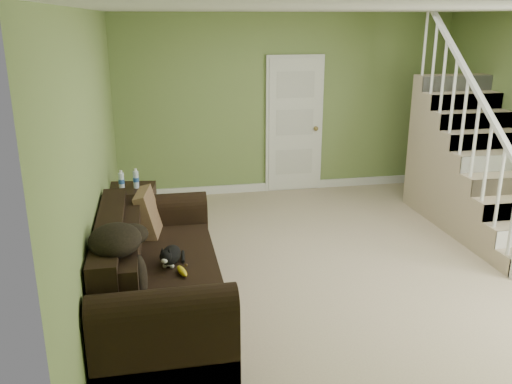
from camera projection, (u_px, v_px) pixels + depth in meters
name	position (u px, v px, depth m)	size (l,w,h in m)	color
floor	(348.00, 265.00, 5.80)	(5.00, 5.50, 0.01)	tan
ceiling	(362.00, 9.00, 5.00)	(5.00, 5.50, 0.01)	white
wall_back	(287.00, 105.00, 7.97)	(5.00, 0.04, 2.60)	olive
wall_left	(95.00, 158.00, 4.95)	(0.04, 5.50, 2.60)	olive
baseboard_back	(286.00, 186.00, 8.32)	(5.00, 0.04, 0.12)	white
baseboard_left	(110.00, 280.00, 5.34)	(0.04, 5.50, 0.12)	white
door	(294.00, 125.00, 8.04)	(0.86, 0.12, 2.02)	white
staircase	(473.00, 173.00, 6.87)	(1.00, 2.51, 2.82)	tan
sofa	(156.00, 280.00, 4.70)	(1.01, 2.35, 0.93)	black
side_table	(132.00, 213.00, 6.37)	(0.60, 0.60, 0.88)	black
cat	(171.00, 256.00, 4.63)	(0.24, 0.43, 0.21)	black
banana	(182.00, 271.00, 4.47)	(0.06, 0.20, 0.06)	gold
throw_pillow	(149.00, 213.00, 5.30)	(0.11, 0.45, 0.45)	#472B1C
throw_blanket	(115.00, 240.00, 4.00)	(0.38, 0.51, 0.21)	black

